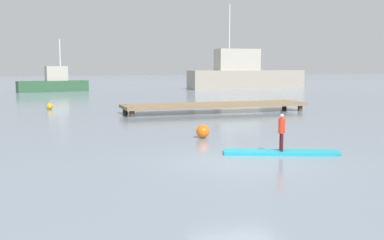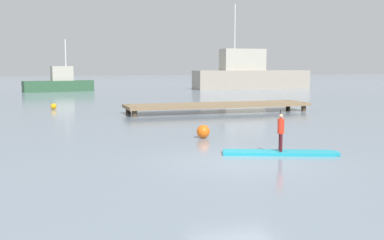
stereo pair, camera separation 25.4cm
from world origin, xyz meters
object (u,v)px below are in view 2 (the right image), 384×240
fishing_boat_green_midground (59,83)px  mooring_buoy_far (54,106)px  paddler_child_solo (281,130)px  fishing_boat_white_large (250,75)px  mooring_buoy_mid (203,131)px  paddleboard_near (280,153)px

fishing_boat_green_midground → mooring_buoy_far: 20.85m
paddler_child_solo → mooring_buoy_far: 18.79m
fishing_boat_white_large → mooring_buoy_far: (-22.59, -20.35, -1.42)m
fishing_boat_white_large → mooring_buoy_mid: size_ratio=27.82×
paddleboard_near → fishing_boat_white_large: size_ratio=0.25×
mooring_buoy_mid → mooring_buoy_far: bearing=109.3°
fishing_boat_green_midground → mooring_buoy_mid: 34.98m
paddleboard_near → mooring_buoy_far: mooring_buoy_far is taller
paddler_child_solo → mooring_buoy_mid: 4.00m
paddler_child_solo → fishing_boat_white_large: size_ratio=0.09×
paddler_child_solo → mooring_buoy_mid: size_ratio=2.52×
fishing_boat_white_large → fishing_boat_green_midground: (-21.37, 0.45, -0.75)m
fishing_boat_green_midground → mooring_buoy_mid: (3.69, -34.78, -0.60)m
paddler_child_solo → fishing_boat_white_large: fishing_boat_white_large is taller
paddleboard_near → fishing_boat_green_midground: bearing=97.1°
fishing_boat_white_large → paddleboard_near: bearing=-113.5°
paddler_child_solo → mooring_buoy_far: paddler_child_solo is taller
paddler_child_solo → fishing_boat_white_large: 41.58m
paddleboard_near → fishing_boat_white_large: fishing_boat_white_large is taller
mooring_buoy_far → paddler_child_solo: bearing=-71.2°
fishing_boat_green_midground → mooring_buoy_far: bearing=-93.4°
paddleboard_near → fishing_boat_white_large: (16.55, 38.14, 1.55)m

